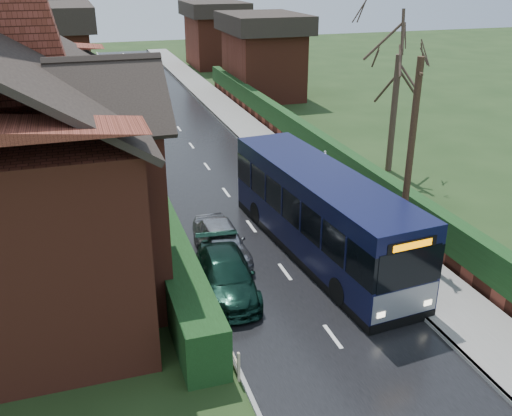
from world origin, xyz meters
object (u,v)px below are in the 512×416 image
object	(u,v)px
car_silver	(221,240)
telegraph_pole	(410,158)
bus	(321,214)
bus_stop_sign	(324,175)
brick_house	(4,154)
car_green	(226,275)

from	to	relation	value
car_silver	telegraph_pole	size ratio (longest dim) A/B	0.54
car_silver	bus	bearing A→B (deg)	-13.69
bus_stop_sign	brick_house	bearing A→B (deg)	-152.56
car_green	telegraph_pole	distance (m)	7.77
car_green	bus_stop_sign	xyz separation A→B (m)	(5.50, 4.60, 1.32)
brick_house	telegraph_pole	bearing A→B (deg)	-10.34
brick_house	bus_stop_sign	xyz separation A→B (m)	(11.93, 1.22, -2.43)
bus	car_green	xyz separation A→B (m)	(-4.04, -1.61, -0.96)
brick_house	bus	world-z (taller)	brick_house
bus	car_silver	xyz separation A→B (m)	(-3.57, 0.84, -0.92)
bus_stop_sign	telegraph_pole	distance (m)	4.37
telegraph_pole	bus	bearing A→B (deg)	-170.07
brick_house	car_green	size ratio (longest dim) A/B	3.37
car_silver	bus_stop_sign	world-z (taller)	bus_stop_sign
bus_stop_sign	telegraph_pole	xyz separation A→B (m)	(1.60, -3.69, 1.70)
brick_house	bus_stop_sign	size ratio (longest dim) A/B	4.94
car_silver	car_green	xyz separation A→B (m)	(-0.47, -2.44, -0.04)
car_green	bus_stop_sign	distance (m)	7.29
car_silver	car_green	distance (m)	2.49
brick_house	car_silver	size ratio (longest dim) A/B	3.74
bus	car_silver	bearing A→B (deg)	161.76
brick_house	bus	bearing A→B (deg)	-9.62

